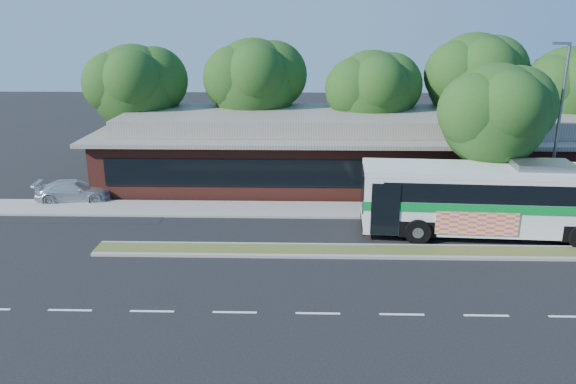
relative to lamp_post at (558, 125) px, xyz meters
The scene contains 14 objects.
ground 12.31m from the lamp_post, 147.90° to the right, with size 120.00×120.00×0.00m, color black.
median_strip 12.00m from the lamp_post, 150.55° to the right, with size 26.00×1.10×0.15m, color brown.
sidewalk 10.73m from the lamp_post, behind, with size 44.00×2.60×0.12m, color gray.
parking_lot 28.28m from the lamp_post, behind, with size 14.00×12.00×0.01m, color black.
plaza_building 12.17m from the lamp_post, 143.84° to the left, with size 33.20×11.20×4.45m.
lamp_post is the anchor object (origin of this frame).
tree_bg_a 25.84m from the lamp_post, 159.27° to the left, with size 6.47×5.80×8.63m.
tree_bg_b 19.10m from the lamp_post, 147.83° to the left, with size 6.69×6.00×9.00m.
tree_bg_c 12.27m from the lamp_post, 131.77° to the left, with size 6.24×5.60×8.26m.
tree_bg_d 10.32m from the lamp_post, 96.28° to the left, with size 6.91×6.20×9.37m.
tree_bg_e 10.38m from the lamp_post, 62.02° to the left, with size 6.47×5.80×8.50m.
transit_bus 5.48m from the lamp_post, 138.09° to the right, with size 13.51×3.73×3.75m.
sedan 26.81m from the lamp_post, behind, with size 1.73×4.26×1.24m, color silver.
sidewalk_tree 3.32m from the lamp_post, 169.79° to the right, with size 5.85×5.25×8.13m.
Camera 1 is at (-3.61, -23.00, 10.06)m, focal length 35.00 mm.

